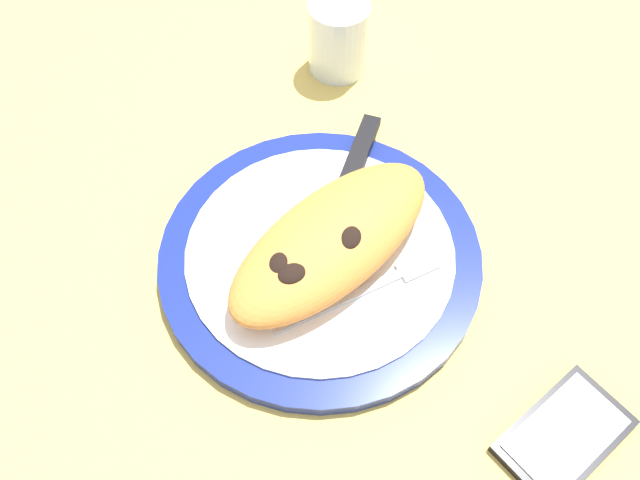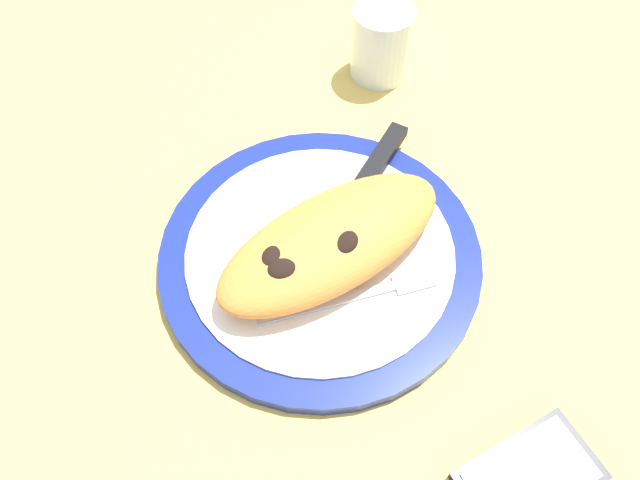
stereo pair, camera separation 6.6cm
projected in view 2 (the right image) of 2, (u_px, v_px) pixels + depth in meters
ground_plane at (320, 268)px, 70.12cm from camera, size 150.00×150.00×3.00cm
plate at (320, 256)px, 68.16cm from camera, size 32.72×32.72×1.80cm
calzone at (330, 242)px, 64.86cm from camera, size 26.45×15.20×5.16cm
fork at (364, 294)px, 64.41cm from camera, size 17.73×3.78×0.40cm
knife at (365, 183)px, 71.64cm from camera, size 21.41×17.24×1.20cm
smartphone at (530, 477)px, 56.29cm from camera, size 12.38×8.09×1.16cm
water_glass at (381, 47)px, 81.34cm from camera, size 7.35×7.35×9.05cm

